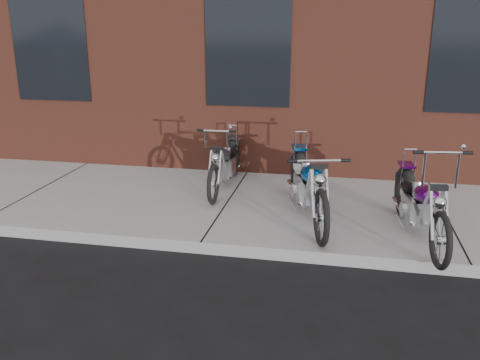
# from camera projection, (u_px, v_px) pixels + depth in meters

# --- Properties ---
(ground) EXTENTS (120.00, 120.00, 0.00)m
(ground) POSITION_uv_depth(u_px,v_px,m) (201.00, 254.00, 6.02)
(ground) COLOR black
(ground) RESTS_ON ground
(sidewalk) EXTENTS (22.00, 3.00, 0.15)m
(sidewalk) POSITION_uv_depth(u_px,v_px,m) (228.00, 206.00, 7.41)
(sidewalk) COLOR gray
(sidewalk) RESTS_ON ground
(chopper_purple) EXTENTS (0.55, 2.15, 1.21)m
(chopper_purple) POSITION_uv_depth(u_px,v_px,m) (420.00, 207.00, 6.02)
(chopper_purple) COLOR black
(chopper_purple) RESTS_ON sidewalk
(chopper_blue) EXTENTS (0.78, 2.30, 1.02)m
(chopper_blue) POSITION_uv_depth(u_px,v_px,m) (308.00, 187.00, 6.63)
(chopper_blue) COLOR black
(chopper_blue) RESTS_ON sidewalk
(chopper_third) EXTENTS (0.49, 2.03, 1.03)m
(chopper_third) POSITION_uv_depth(u_px,v_px,m) (225.00, 165.00, 7.88)
(chopper_third) COLOR black
(chopper_third) RESTS_ON sidewalk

